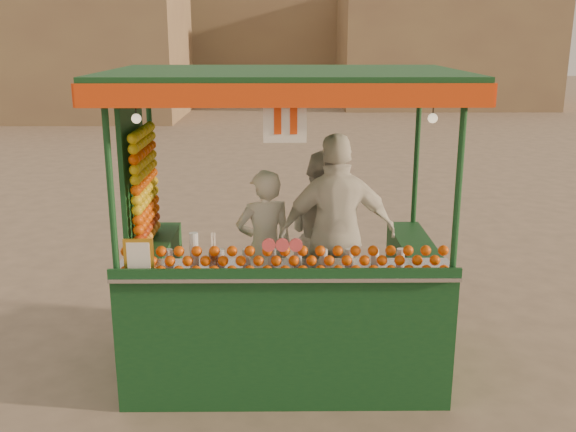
{
  "coord_description": "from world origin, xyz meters",
  "views": [
    {
      "loc": [
        -0.14,
        -5.98,
        3.15
      ],
      "look_at": [
        -0.08,
        -0.12,
        1.5
      ],
      "focal_mm": 40.65,
      "sensor_mm": 36.0,
      "label": 1
    }
  ],
  "objects_px": {
    "vendor_left": "(265,247)",
    "vendor_right": "(337,234)",
    "vendor_middle": "(324,236)",
    "juice_cart": "(276,281)"
  },
  "relations": [
    {
      "from": "vendor_left",
      "to": "vendor_middle",
      "type": "xyz_separation_m",
      "value": [
        0.59,
        0.14,
        0.08
      ]
    },
    {
      "from": "vendor_left",
      "to": "vendor_middle",
      "type": "bearing_deg",
      "value": 177.15
    },
    {
      "from": "vendor_left",
      "to": "vendor_right",
      "type": "height_order",
      "value": "vendor_right"
    },
    {
      "from": "vendor_right",
      "to": "vendor_middle",
      "type": "bearing_deg",
      "value": -78.13
    },
    {
      "from": "vendor_middle",
      "to": "vendor_right",
      "type": "relative_size",
      "value": 0.89
    },
    {
      "from": "juice_cart",
      "to": "vendor_left",
      "type": "relative_size",
      "value": 2.0
    },
    {
      "from": "juice_cart",
      "to": "vendor_left",
      "type": "xyz_separation_m",
      "value": [
        -0.12,
        0.41,
        0.19
      ]
    },
    {
      "from": "vendor_right",
      "to": "vendor_left",
      "type": "bearing_deg",
      "value": -20.95
    },
    {
      "from": "vendor_middle",
      "to": "vendor_right",
      "type": "bearing_deg",
      "value": 163.28
    },
    {
      "from": "vendor_left",
      "to": "vendor_right",
      "type": "bearing_deg",
      "value": 150.37
    }
  ]
}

